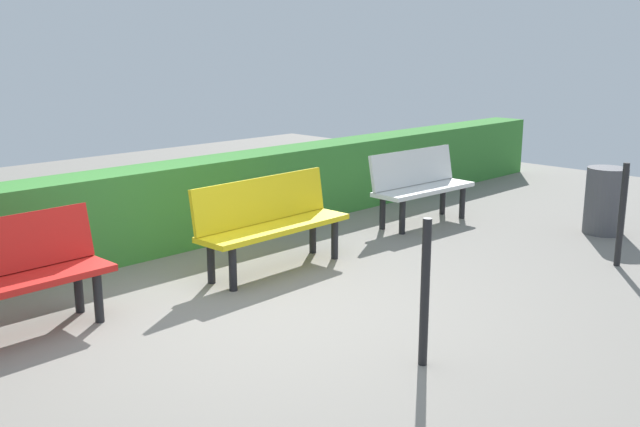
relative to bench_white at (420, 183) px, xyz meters
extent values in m
plane|color=gray|center=(3.47, 0.86, -0.48)|extent=(16.77, 16.77, 0.00)
cube|color=white|center=(0.00, 0.07, -0.06)|extent=(1.42, 0.49, 0.05)
cube|color=white|center=(-0.01, -0.12, 0.17)|extent=(1.41, 0.19, 0.42)
cylinder|color=black|center=(-0.54, 0.25, -0.28)|extent=(0.07, 0.07, 0.39)
cylinder|color=black|center=(-0.55, -0.05, -0.28)|extent=(0.07, 0.07, 0.39)
cylinder|color=black|center=(0.56, 0.20, -0.28)|extent=(0.07, 0.07, 0.39)
cylinder|color=black|center=(0.55, -0.10, -0.28)|extent=(0.07, 0.07, 0.39)
cube|color=yellow|center=(2.44, 0.19, -0.06)|extent=(1.62, 0.47, 0.05)
cube|color=yellow|center=(2.44, 0.00, 0.17)|extent=(1.61, 0.15, 0.42)
cylinder|color=black|center=(1.78, 0.32, -0.28)|extent=(0.07, 0.07, 0.39)
cylinder|color=black|center=(1.79, 0.02, -0.28)|extent=(0.07, 0.07, 0.39)
cylinder|color=black|center=(3.09, 0.36, -0.28)|extent=(0.07, 0.07, 0.39)
cylinder|color=black|center=(3.09, 0.06, -0.28)|extent=(0.07, 0.07, 0.39)
cube|color=red|center=(4.89, 0.07, -0.06)|extent=(1.57, 0.47, 0.05)
cylinder|color=black|center=(4.25, 0.20, -0.28)|extent=(0.07, 0.07, 0.39)
cylinder|color=black|center=(4.26, -0.10, -0.28)|extent=(0.07, 0.07, 0.39)
cube|color=#387F33|center=(2.39, -1.18, -0.04)|extent=(12.77, 0.53, 0.88)
cylinder|color=black|center=(0.03, 2.40, 0.02)|extent=(0.06, 0.06, 1.00)
cylinder|color=black|center=(3.11, 2.40, 0.02)|extent=(0.06, 0.06, 1.00)
cylinder|color=#4C4C51|center=(-1.07, 1.77, -0.11)|extent=(0.44, 0.44, 0.75)
camera|label=1|loc=(6.69, 5.02, 1.59)|focal=40.05mm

